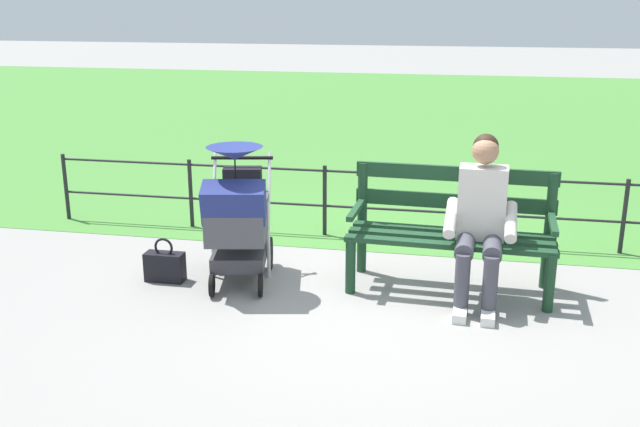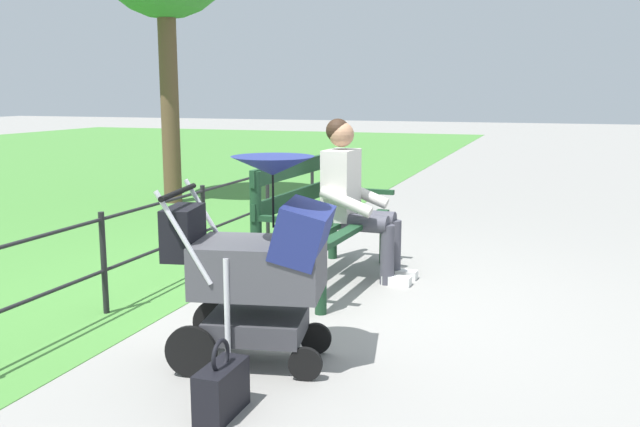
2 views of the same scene
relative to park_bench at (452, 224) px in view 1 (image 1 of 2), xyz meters
The scene contains 7 objects.
ground_plane 0.77m from the park_bench, 11.91° to the left, with size 60.00×60.00×0.00m, color gray.
grass_lawn 8.72m from the park_bench, 86.41° to the right, with size 40.00×16.00×0.01m, color #478438.
park_bench is the anchor object (origin of this frame).
person_on_bench 0.34m from the park_bench, 133.65° to the left, with size 0.55×0.74×1.28m.
stroller 1.70m from the park_bench, ahead, with size 0.66×0.96×1.15m.
handbag 2.36m from the park_bench, ahead, with size 0.32×0.14×0.37m.
park_fence 1.23m from the park_bench, 63.51° to the right, with size 6.91×0.04×0.70m.
Camera 1 is at (-0.57, 5.42, 2.25)m, focal length 40.51 mm.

